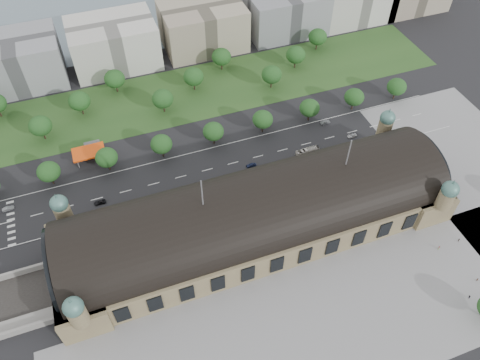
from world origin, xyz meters
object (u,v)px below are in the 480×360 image
object	(u,v)px
traffic_car_2	(100,202)
traffic_car_5	(325,122)
pedestrian_1	(477,280)
traffic_car_6	(352,136)
petrol_station	(91,149)
parked_car_4	(132,213)
pedestrian_2	(459,240)
parked_car_2	(110,219)
traffic_car_1	(8,209)
parked_car_0	(75,229)
bus_west	(234,180)
pedestrian_0	(439,248)
bus_mid	(249,176)
pedestrian_4	(469,297)
bus_east	(308,151)
parked_car_1	(68,239)
traffic_car_4	(251,165)
parked_car_3	(96,230)
parked_car_5	(157,214)
parked_car_6	(137,220)

from	to	relation	value
traffic_car_2	traffic_car_5	world-z (taller)	traffic_car_5
pedestrian_1	traffic_car_6	bearing A→B (deg)	11.62
petrol_station	parked_car_4	size ratio (longest dim) A/B	3.48
pedestrian_2	parked_car_2	bearing A→B (deg)	60.01
traffic_car_1	parked_car_0	bearing A→B (deg)	-134.37
bus_west	pedestrian_0	world-z (taller)	bus_west
bus_mid	pedestrian_4	distance (m)	94.94
bus_west	traffic_car_5	bearing A→B (deg)	-65.47
parked_car_4	bus_mid	distance (m)	51.23
petrol_station	bus_west	xyz separation A→B (m)	(54.63, -38.28, -1.30)
parked_car_2	bus_east	distance (m)	90.57
petrol_station	traffic_car_6	size ratio (longest dim) A/B	3.03
petrol_station	traffic_car_1	size ratio (longest dim) A/B	3.11
parked_car_1	pedestrian_0	distance (m)	141.62
parked_car_0	pedestrian_4	size ratio (longest dim) A/B	2.98
parked_car_2	pedestrian_0	size ratio (longest dim) A/B	3.17
traffic_car_4	bus_east	bearing A→B (deg)	90.01
parked_car_1	pedestrian_1	bearing A→B (deg)	38.90
bus_west	bus_mid	size ratio (longest dim) A/B	0.93
bus_mid	parked_car_3	bearing A→B (deg)	100.17
traffic_car_1	parked_car_2	bearing A→B (deg)	-122.91
parked_car_1	traffic_car_2	bearing A→B (deg)	110.54
parked_car_3	pedestrian_1	distance (m)	143.31
parked_car_0	pedestrian_2	world-z (taller)	pedestrian_2
parked_car_1	parked_car_4	xyz separation A→B (m)	(25.72, 4.00, -0.09)
traffic_car_5	bus_west	xyz separation A→B (m)	(-53.98, -20.79, 0.86)
traffic_car_2	parked_car_3	xyz separation A→B (m)	(-3.42, -13.70, 0.11)
bus_mid	pedestrian_1	distance (m)	95.43
petrol_station	pedestrian_0	distance (m)	151.17
pedestrian_0	pedestrian_4	xyz separation A→B (m)	(-2.42, -20.74, -0.09)
parked_car_1	parked_car_2	xyz separation A→B (m)	(16.65, 4.00, 0.06)
traffic_car_2	traffic_car_4	bearing A→B (deg)	90.15
parked_car_5	bus_west	distance (m)	35.73
traffic_car_5	bus_west	bearing A→B (deg)	108.30
traffic_car_2	pedestrian_2	distance (m)	143.04
pedestrian_2	traffic_car_2	bearing A→B (deg)	56.67
parked_car_0	bus_mid	xyz separation A→B (m)	(73.81, 2.00, 1.00)
traffic_car_2	parked_car_6	xyz separation A→B (m)	(12.35, -14.21, 0.04)
parked_car_0	pedestrian_1	world-z (taller)	parked_car_0
bus_east	pedestrian_4	xyz separation A→B (m)	(22.13, -84.30, -0.76)
parked_car_3	traffic_car_5	bearing A→B (deg)	78.88
pedestrian_4	parked_car_5	bearing A→B (deg)	-94.17
traffic_car_5	pedestrian_1	xyz separation A→B (m)	(12.31, -95.41, -0.01)
traffic_car_5	bus_mid	bearing A→B (deg)	111.03
traffic_car_5	parked_car_5	xyz separation A→B (m)	(-89.20, -26.79, 0.00)
traffic_car_1	parked_car_1	world-z (taller)	parked_car_1
petrol_station	traffic_car_1	distance (m)	42.25
parked_car_0	parked_car_1	size ratio (longest dim) A/B	0.88
parked_car_2	pedestrian_4	xyz separation A→B (m)	(112.43, -77.30, -0.02)
bus_west	traffic_car_4	bearing A→B (deg)	-54.14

